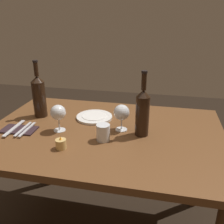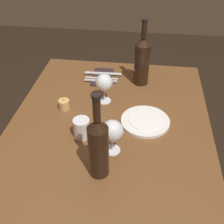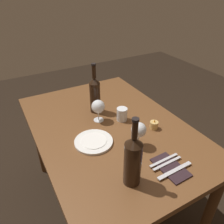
% 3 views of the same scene
% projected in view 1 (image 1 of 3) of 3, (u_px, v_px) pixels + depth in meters
% --- Properties ---
extents(dining_table, '(1.30, 0.90, 0.74)m').
position_uv_depth(dining_table, '(104.00, 145.00, 1.43)').
color(dining_table, brown).
rests_on(dining_table, ground).
extents(wine_glass_left, '(0.09, 0.09, 0.15)m').
position_uv_depth(wine_glass_left, '(122.00, 113.00, 1.37)').
color(wine_glass_left, white).
rests_on(wine_glass_left, dining_table).
extents(wine_glass_right, '(0.08, 0.08, 0.15)m').
position_uv_depth(wine_glass_right, '(58.00, 113.00, 1.36)').
color(wine_glass_right, white).
rests_on(wine_glass_right, dining_table).
extents(wine_bottle, '(0.07, 0.07, 0.35)m').
position_uv_depth(wine_bottle, '(143.00, 111.00, 1.30)').
color(wine_bottle, black).
rests_on(wine_bottle, dining_table).
extents(wine_bottle_second, '(0.08, 0.08, 0.35)m').
position_uv_depth(wine_bottle_second, '(39.00, 95.00, 1.54)').
color(wine_bottle_second, black).
rests_on(wine_bottle_second, dining_table).
extents(water_tumbler, '(0.07, 0.07, 0.09)m').
position_uv_depth(water_tumbler, '(103.00, 133.00, 1.28)').
color(water_tumbler, white).
rests_on(water_tumbler, dining_table).
extents(votive_candle, '(0.05, 0.05, 0.07)m').
position_uv_depth(votive_candle, '(61.00, 144.00, 1.21)').
color(votive_candle, '#DBB266').
rests_on(votive_candle, dining_table).
extents(dinner_plate, '(0.22, 0.22, 0.02)m').
position_uv_depth(dinner_plate, '(94.00, 117.00, 1.55)').
color(dinner_plate, white).
rests_on(dinner_plate, dining_table).
extents(folded_napkin, '(0.19, 0.12, 0.01)m').
position_uv_depth(folded_napkin, '(19.00, 130.00, 1.40)').
color(folded_napkin, '#2D1E23').
rests_on(folded_napkin, dining_table).
extents(fork_inner, '(0.02, 0.18, 0.00)m').
position_uv_depth(fork_inner, '(23.00, 129.00, 1.39)').
color(fork_inner, silver).
rests_on(fork_inner, folded_napkin).
extents(fork_outer, '(0.02, 0.18, 0.00)m').
position_uv_depth(fork_outer, '(27.00, 129.00, 1.38)').
color(fork_outer, silver).
rests_on(fork_outer, folded_napkin).
extents(table_knife, '(0.03, 0.21, 0.00)m').
position_uv_depth(table_knife, '(14.00, 128.00, 1.40)').
color(table_knife, silver).
rests_on(table_knife, folded_napkin).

